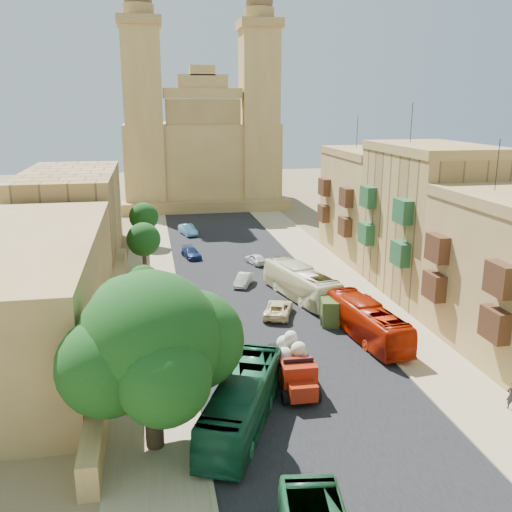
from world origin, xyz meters
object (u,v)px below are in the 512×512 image
object	(u,v)px
church	(200,150)
red_truck	(294,364)
car_cream	(278,309)
street_tree_c	(144,240)
street_tree_a	(143,329)
ficus_tree	(152,346)
pedestrian_c	(369,305)
car_dkblue	(191,253)
car_blue_a	(213,333)
olive_pickup	(333,306)
car_blue_b	(188,230)
car_white_b	(256,259)
street_tree_b	(144,281)
bus_cream_east	(301,283)
street_tree_d	(144,217)
pedestrian_a	(512,395)
bus_green_north	(242,402)
bus_red_east	(367,322)
car_white_a	(244,280)

from	to	relation	value
church	red_truck	world-z (taller)	church
car_cream	street_tree_c	bearing A→B (deg)	-32.92
church	street_tree_a	world-z (taller)	church
ficus_tree	car_cream	world-z (taller)	ficus_tree
red_truck	street_tree_c	bearing A→B (deg)	108.76
red_truck	pedestrian_c	size ratio (longest dim) A/B	3.36
red_truck	car_dkblue	xyz separation A→B (m)	(-3.92, 32.35, -0.90)
street_tree_a	car_blue_a	world-z (taller)	street_tree_a
olive_pickup	car_blue_b	world-z (taller)	olive_pickup
car_blue_a	car_cream	bearing A→B (deg)	17.65
ficus_tree	car_cream	xyz separation A→B (m)	(10.42, 17.19, -4.95)
car_white_b	street_tree_b	bearing A→B (deg)	31.07
street_tree_b	olive_pickup	xyz separation A→B (m)	(15.37, -4.00, -1.79)
street_tree_a	red_truck	xyz separation A→B (m)	(9.18, -3.03, -1.84)
bus_cream_east	car_cream	distance (m)	4.98
street_tree_d	red_truck	bearing A→B (deg)	-76.77
pedestrian_c	pedestrian_a	bearing A→B (deg)	-4.13
street_tree_b	car_blue_b	bearing A→B (deg)	78.94
street_tree_d	bus_green_north	world-z (taller)	street_tree_d
street_tree_d	bus_red_east	size ratio (longest dim) A/B	0.55
bus_red_east	car_blue_a	distance (m)	11.70
street_tree_b	car_blue_a	distance (m)	8.76
pedestrian_a	car_white_a	bearing A→B (deg)	-52.58
church	street_tree_d	size ratio (longest dim) A/B	6.56
red_truck	car_blue_b	distance (m)	44.56
car_white_a	church	bearing A→B (deg)	113.24
bus_green_north	car_white_a	distance (m)	25.30
car_blue_a	bus_green_north	bearing A→B (deg)	-104.84
street_tree_a	car_blue_b	xyz separation A→B (m)	(5.74, 41.39, -2.62)
car_blue_a	red_truck	bearing A→B (deg)	-79.21
red_truck	car_blue_a	distance (m)	9.26
car_white_b	church	bearing A→B (deg)	-103.77
car_dkblue	pedestrian_a	size ratio (longest dim) A/B	2.31
street_tree_b	street_tree_d	size ratio (longest dim) A/B	0.76
pedestrian_c	street_tree_a	bearing A→B (deg)	-79.40
bus_red_east	church	bearing A→B (deg)	-90.48
church	street_tree_d	distance (m)	32.72
bus_green_north	car_blue_a	bearing A→B (deg)	115.01
car_white_b	pedestrian_c	xyz separation A→B (m)	(6.49, -17.34, 0.28)
church	red_truck	xyz separation A→B (m)	(-0.82, -69.65, -8.03)
car_blue_b	street_tree_b	bearing A→B (deg)	-115.63
car_blue_a	car_cream	distance (m)	7.22
ficus_tree	olive_pickup	bearing A→B (deg)	47.25
bus_red_east	bus_cream_east	xyz separation A→B (m)	(-2.50, 9.90, 0.08)
car_blue_a	church	bearing A→B (deg)	69.15
street_tree_a	bus_green_north	world-z (taller)	street_tree_a
street_tree_d	pedestrian_c	distance (m)	33.74
street_tree_d	church	bearing A→B (deg)	71.91
car_white_a	car_dkblue	bearing A→B (deg)	134.27
street_tree_b	pedestrian_c	distance (m)	19.12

